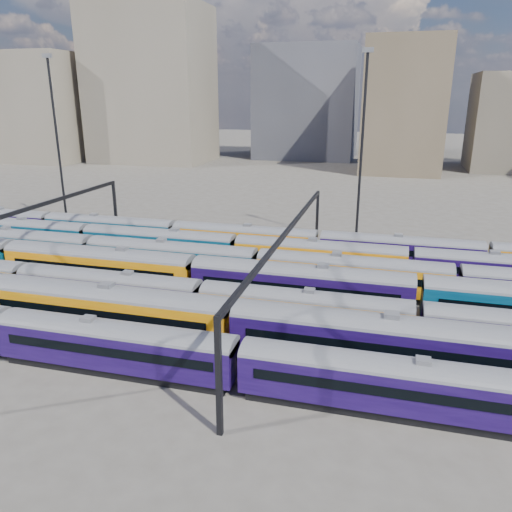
# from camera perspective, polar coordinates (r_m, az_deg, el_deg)

# --- Properties ---
(ground) EXTENTS (500.00, 500.00, 0.00)m
(ground) POSITION_cam_1_polar(r_m,az_deg,el_deg) (52.24, -7.39, -4.67)
(ground) COLOR #46423B
(ground) RESTS_ON ground
(rake_0) EXTENTS (114.97, 2.81, 4.71)m
(rake_0) POSITION_cam_1_polar(r_m,az_deg,el_deg) (35.44, -1.96, -11.63)
(rake_0) COLOR black
(rake_0) RESTS_ON ground
(rake_1) EXTENTS (155.40, 3.24, 5.48)m
(rake_1) POSITION_cam_1_polar(r_m,az_deg,el_deg) (38.45, 13.47, -8.97)
(rake_1) COLOR black
(rake_1) RESTS_ON ground
(rake_2) EXTENTS (132.21, 2.76, 4.64)m
(rake_2) POSITION_cam_1_polar(r_m,az_deg,el_deg) (43.62, 5.48, -5.83)
(rake_2) COLOR black
(rake_2) RESTS_ON ground
(rake_3) EXTENTS (152.27, 3.18, 5.36)m
(rake_3) POSITION_cam_1_polar(r_m,az_deg,el_deg) (48.23, 5.08, -2.95)
(rake_3) COLOR black
(rake_3) RESTS_ON ground
(rake_4) EXTENTS (141.56, 2.96, 4.98)m
(rake_4) POSITION_cam_1_polar(r_m,az_deg,el_deg) (57.33, -9.70, 0.07)
(rake_4) COLOR black
(rake_4) RESTS_ON ground
(rake_5) EXTENTS (99.76, 2.92, 4.92)m
(rake_5) POSITION_cam_1_polar(r_m,az_deg,el_deg) (63.27, -11.05, 1.67)
(rake_5) COLOR black
(rake_5) RESTS_ON ground
(rake_6) EXTENTS (115.78, 2.83, 4.75)m
(rake_6) POSITION_cam_1_polar(r_m,az_deg,el_deg) (67.67, -9.28, 2.75)
(rake_6) COLOR black
(rake_6) RESTS_ON ground
(gantry_1) EXTENTS (0.35, 40.35, 8.03)m
(gantry_1) POSITION_cam_1_polar(r_m,az_deg,el_deg) (60.48, -25.53, 3.60)
(gantry_1) COLOR black
(gantry_1) RESTS_ON ground
(gantry_2) EXTENTS (0.35, 40.35, 8.03)m
(gantry_2) POSITION_cam_1_polar(r_m,az_deg,el_deg) (47.20, 3.60, 1.71)
(gantry_2) COLOR black
(gantry_2) RESTS_ON ground
(mast_1) EXTENTS (1.40, 0.50, 25.60)m
(mast_1) POSITION_cam_1_polar(r_m,az_deg,el_deg) (82.68, -21.81, 12.56)
(mast_1) COLOR black
(mast_1) RESTS_ON ground
(mast_3) EXTENTS (1.40, 0.50, 25.60)m
(mast_3) POSITION_cam_1_polar(r_m,az_deg,el_deg) (68.82, 12.03, 12.58)
(mast_3) COLOR black
(mast_3) RESTS_ON ground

